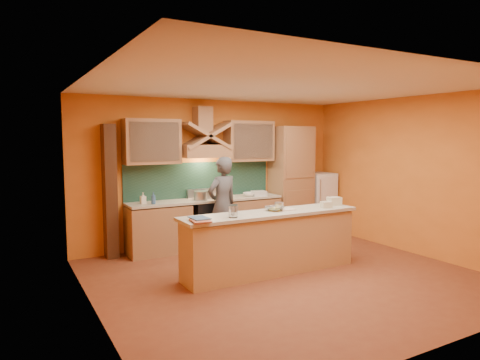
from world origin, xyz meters
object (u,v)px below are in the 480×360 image
fridge (318,202)px  person (222,205)px  stove (207,223)px  kitchen_scale (279,207)px  mixing_bowl (275,209)px

fridge → person: size_ratio=0.75×
stove → kitchen_scale: (0.43, -1.78, 0.54)m
person → mixing_bowl: size_ratio=6.24×
kitchen_scale → person: bearing=124.0°
person → kitchen_scale: person is taller
fridge → stove: bearing=180.0°
fridge → kitchen_scale: bearing=-141.9°
person → fridge: bearing=176.8°
stove → fridge: 2.71m
kitchen_scale → mixing_bowl: 0.14m
fridge → person: (-2.60, -0.45, 0.21)m
person → mixing_bowl: bearing=85.2°
fridge → person: 2.64m
stove → kitchen_scale: kitchen_scale is taller
kitchen_scale → stove: bearing=123.7°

